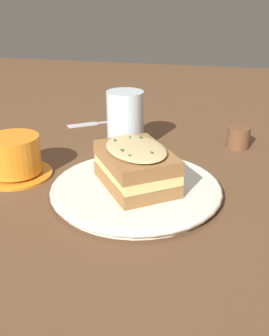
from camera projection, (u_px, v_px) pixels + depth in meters
ground_plane at (133, 200)px, 0.62m from camera, size 2.40×2.40×0.00m
dinner_plate at (135, 189)px, 0.63m from camera, size 0.27×0.27×0.02m
sandwich at (134, 166)px, 0.61m from camera, size 0.16×0.17×0.07m
teacup_with_saucer at (14, 157)px, 0.68m from camera, size 0.14×0.12×0.07m
water_glass at (125, 121)px, 0.79m from camera, size 0.07×0.07×0.12m
fork at (97, 123)px, 0.96m from camera, size 0.16×0.12×0.00m
condiment_pot at (238, 137)px, 0.81m from camera, size 0.05×0.05×0.04m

